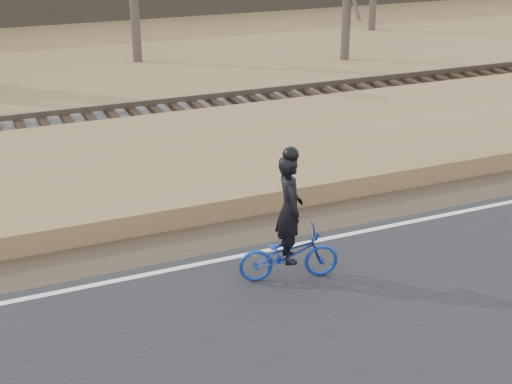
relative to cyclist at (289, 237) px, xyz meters
name	(u,v)px	position (x,y,z in m)	size (l,w,h in m)	color
ground	(86,296)	(-3.18, 0.84, -0.82)	(120.00, 120.00, 0.00)	olive
edge_line	(84,287)	(-3.18, 1.04, -0.75)	(120.00, 0.12, 0.01)	silver
shoulder	(73,263)	(-3.18, 2.04, -0.80)	(120.00, 1.60, 0.04)	#473A2B
embankment	(46,193)	(-3.18, 5.04, -0.60)	(120.00, 5.00, 0.44)	olive
ballast	(23,141)	(-3.18, 8.84, -0.59)	(120.00, 3.00, 0.45)	slate
railroad	(22,129)	(-3.18, 8.84, -0.29)	(120.00, 2.40, 0.29)	black
cyclist	(289,237)	(0.00, 0.00, 0.00)	(1.75, 0.95, 2.29)	navy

